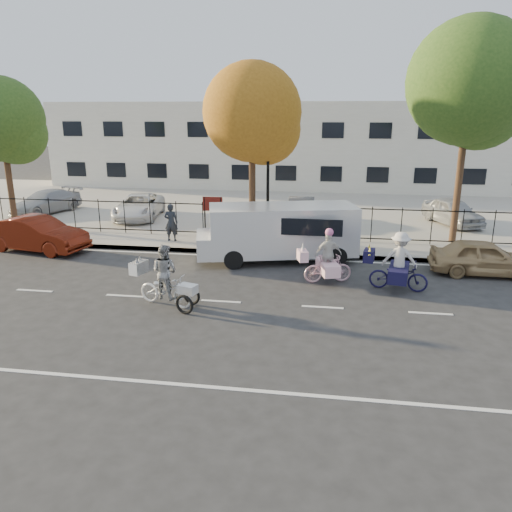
% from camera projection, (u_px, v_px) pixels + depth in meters
% --- Properties ---
extents(ground, '(120.00, 120.00, 0.00)m').
position_uv_depth(ground, '(221.00, 301.00, 14.80)').
color(ground, '#333334').
extents(road_markings, '(60.00, 9.52, 0.01)m').
position_uv_depth(road_markings, '(221.00, 301.00, 14.80)').
color(road_markings, silver).
rests_on(road_markings, ground).
extents(curb, '(60.00, 0.10, 0.15)m').
position_uv_depth(curb, '(249.00, 253.00, 19.57)').
color(curb, '#A8A399').
rests_on(curb, ground).
extents(sidewalk, '(60.00, 2.20, 0.15)m').
position_uv_depth(sidewalk, '(253.00, 246.00, 20.57)').
color(sidewalk, '#A8A399').
rests_on(sidewalk, ground).
extents(parking_lot, '(60.00, 15.60, 0.15)m').
position_uv_depth(parking_lot, '(277.00, 206.00, 29.01)').
color(parking_lot, '#A8A399').
rests_on(parking_lot, ground).
extents(iron_fence, '(58.00, 0.06, 1.50)m').
position_uv_depth(iron_fence, '(257.00, 221.00, 21.38)').
color(iron_fence, black).
rests_on(iron_fence, sidewalk).
extents(building, '(34.00, 10.00, 6.00)m').
position_uv_depth(building, '(293.00, 144.00, 37.67)').
color(building, silver).
rests_on(building, ground).
extents(lamppost, '(0.36, 0.36, 4.33)m').
position_uv_depth(lamppost, '(268.00, 170.00, 20.30)').
color(lamppost, black).
rests_on(lamppost, sidewalk).
extents(street_sign, '(0.85, 0.06, 1.80)m').
position_uv_depth(street_sign, '(213.00, 209.00, 21.12)').
color(street_sign, black).
rests_on(street_sign, sidewalk).
extents(zebra_trike, '(2.13, 1.28, 1.83)m').
position_uv_depth(zebra_trike, '(165.00, 282.00, 14.35)').
color(zebra_trike, white).
rests_on(zebra_trike, ground).
extents(unicorn_bike, '(1.86, 1.33, 1.83)m').
position_uv_depth(unicorn_bike, '(327.00, 263.00, 16.27)').
color(unicorn_bike, '#DCA7B5').
rests_on(unicorn_bike, ground).
extents(bull_bike, '(2.07, 1.44, 1.88)m').
position_uv_depth(bull_bike, '(398.00, 267.00, 15.57)').
color(bull_bike, '#141138').
rests_on(bull_bike, ground).
extents(white_van, '(6.26, 3.27, 2.09)m').
position_uv_depth(white_van, '(279.00, 230.00, 18.56)').
color(white_van, white).
rests_on(white_van, ground).
extents(red_sedan, '(4.39, 2.23, 1.38)m').
position_uv_depth(red_sedan, '(37.00, 234.00, 19.94)').
color(red_sedan, '#5A170A').
rests_on(red_sedan, ground).
extents(gold_sedan, '(3.63, 1.53, 1.22)m').
position_uv_depth(gold_sedan, '(484.00, 257.00, 17.07)').
color(gold_sedan, tan).
rests_on(gold_sedan, ground).
extents(pedestrian, '(0.58, 0.38, 1.58)m').
position_uv_depth(pedestrian, '(171.00, 222.00, 20.87)').
color(pedestrian, black).
rests_on(pedestrian, sidewalk).
extents(lot_car_a, '(2.87, 4.41, 1.19)m').
position_uv_depth(lot_car_a, '(46.00, 202.00, 26.65)').
color(lot_car_a, '#AAADB2').
rests_on(lot_car_a, parking_lot).
extents(lot_car_b, '(2.58, 4.57, 1.20)m').
position_uv_depth(lot_car_b, '(139.00, 206.00, 25.37)').
color(lot_car_b, white).
rests_on(lot_car_b, parking_lot).
extents(lot_car_c, '(1.41, 3.65, 1.19)m').
position_uv_depth(lot_car_c, '(301.00, 210.00, 24.36)').
color(lot_car_c, '#4D4F55').
rests_on(lot_car_c, parking_lot).
extents(lot_car_d, '(2.71, 3.96, 1.25)m').
position_uv_depth(lot_car_d, '(453.00, 212.00, 23.93)').
color(lot_car_d, '#A8ABB0').
rests_on(lot_car_d, parking_lot).
extents(tree_west, '(3.80, 3.80, 6.96)m').
position_uv_depth(tree_west, '(5.00, 124.00, 22.46)').
color(tree_west, '#442D1D').
rests_on(tree_west, ground).
extents(tree_mid, '(4.04, 4.04, 7.40)m').
position_uv_depth(tree_mid, '(256.00, 117.00, 20.33)').
color(tree_mid, '#442D1D').
rests_on(tree_mid, ground).
extents(tree_east, '(4.87, 4.87, 8.94)m').
position_uv_depth(tree_east, '(473.00, 88.00, 19.24)').
color(tree_east, '#442D1D').
rests_on(tree_east, ground).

